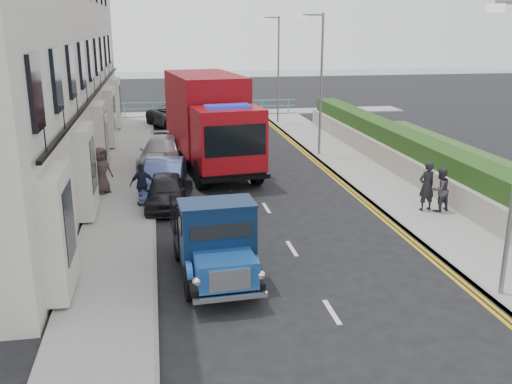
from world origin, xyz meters
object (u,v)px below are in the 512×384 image
(lamp_far, at_px, (277,64))
(bedford_lorry, at_px, (217,246))
(red_lorry, at_px, (210,120))
(lamp_mid, at_px, (319,77))
(pedestrian_east_near, at_px, (427,186))
(parked_car_front, at_px, (166,191))

(lamp_far, relative_size, bedford_lorry, 1.47)
(bedford_lorry, distance_m, red_lorry, 12.40)
(lamp_mid, relative_size, lamp_far, 1.00)
(lamp_mid, height_order, red_lorry, lamp_mid)
(lamp_mid, distance_m, lamp_far, 10.00)
(pedestrian_east_near, bearing_deg, parked_car_front, -26.88)
(bedford_lorry, bearing_deg, pedestrian_east_near, 25.89)
(lamp_mid, xyz_separation_m, bedford_lorry, (-6.64, -13.94, -2.98))
(red_lorry, distance_m, parked_car_front, 6.21)
(pedestrian_east_near, bearing_deg, lamp_mid, -94.91)
(bedford_lorry, xyz_separation_m, red_lorry, (1.06, 12.29, 1.26))
(bedford_lorry, relative_size, red_lorry, 0.56)
(lamp_far, distance_m, pedestrian_east_near, 19.81)
(red_lorry, distance_m, pedestrian_east_near, 10.52)
(bedford_lorry, bearing_deg, parked_car_front, 96.39)
(parked_car_front, bearing_deg, lamp_mid, 46.74)
(red_lorry, bearing_deg, pedestrian_east_near, -56.62)
(lamp_mid, bearing_deg, parked_car_front, -137.13)
(lamp_far, height_order, parked_car_front, lamp_far)
(lamp_far, relative_size, pedestrian_east_near, 3.96)
(bedford_lorry, distance_m, parked_car_front, 6.83)
(lamp_mid, xyz_separation_m, lamp_far, (0.00, 10.00, 0.00))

